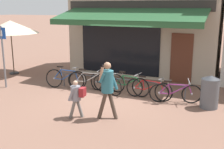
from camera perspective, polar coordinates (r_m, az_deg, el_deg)
name	(u,v)px	position (r m, az deg, el deg)	size (l,w,h in m)	color
ground_plane	(107,98)	(10.04, -1.02, -4.74)	(160.00, 160.00, 0.00)	brown
shop_front	(146,16)	(13.82, 6.91, 11.67)	(6.85, 4.96, 5.43)	tan
bike_rack_rail	(119,80)	(10.45, 1.43, -1.18)	(4.98, 0.04, 0.57)	#47494F
bicycle_blue	(66,79)	(11.23, -9.39, -0.83)	(1.78, 0.53, 0.90)	black
bicycle_silver	(89,81)	(10.87, -4.73, -1.29)	(1.73, 0.52, 0.83)	black
bicycle_black	(105,83)	(10.50, -1.36, -1.84)	(1.60, 0.72, 0.81)	black
bicycle_green	(128,85)	(10.30, 3.33, -2.06)	(1.71, 0.53, 0.85)	black
bicycle_red	(149,89)	(9.92, 7.43, -2.94)	(1.76, 0.52, 0.82)	black
bicycle_purple	(175,93)	(9.62, 12.71, -3.65)	(1.70, 0.64, 0.83)	black
pedestrian_adult	(107,84)	(7.92, -0.95, -2.01)	(0.59, 0.56, 1.68)	#47382D
pedestrian_child	(77,95)	(8.15, -7.19, -4.15)	(0.49, 0.50, 1.13)	slate
litter_bin	(210,92)	(9.44, 19.24, -3.33)	(0.58, 0.58, 1.07)	#515459
parking_sign	(3,50)	(11.79, -21.31, 4.58)	(0.44, 0.07, 2.45)	slate
cafe_parasol	(10,27)	(14.07, -19.96, 9.06)	(2.59, 2.59, 2.54)	#4C3D2D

